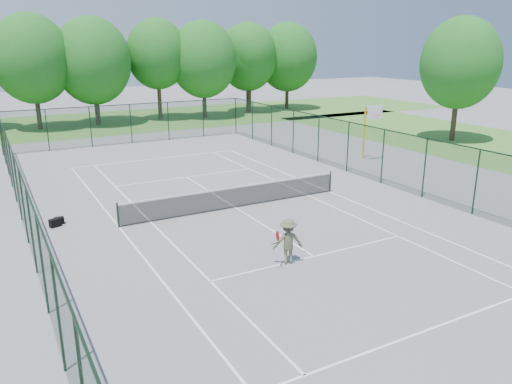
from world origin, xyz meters
TOP-DOWN VIEW (x-y plane):
  - ground at (0.00, 0.00)m, footprint 140.00×140.00m
  - grass_far at (0.00, 30.00)m, footprint 80.00×16.00m
  - grass_side at (24.00, 4.00)m, footprint 14.00×40.00m
  - court_lines at (0.00, 0.00)m, footprint 11.05×23.85m
  - tennis_net at (0.00, 0.00)m, footprint 11.08×0.08m
  - fence_enclosure at (0.00, 0.00)m, footprint 18.05×36.05m
  - tree_line_far at (0.00, 30.00)m, footprint 39.40×6.40m
  - basketball_goal at (12.20, 4.79)m, footprint 1.20×1.43m
  - tree_side at (22.74, 6.93)m, footprint 5.99×5.99m
  - sports_bag_a at (-7.84, 1.39)m, footprint 0.50×0.39m
  - sports_bag_b at (-7.63, 1.67)m, footprint 0.40×0.25m
  - tennis_player at (-1.14, -6.40)m, footprint 1.77×0.95m

SIDE VIEW (x-z plane):
  - ground at x=0.00m, z-range 0.00..0.00m
  - court_lines at x=0.00m, z-range 0.00..0.01m
  - grass_far at x=0.00m, z-range 0.00..0.01m
  - grass_side at x=24.00m, z-range 0.00..0.01m
  - sports_bag_b at x=-7.63m, z-range 0.00..0.30m
  - sports_bag_a at x=-7.84m, z-range 0.00..0.35m
  - tennis_net at x=0.00m, z-range 0.03..1.13m
  - tennis_player at x=-1.14m, z-range 0.00..1.65m
  - fence_enclosure at x=0.00m, z-range 0.05..3.07m
  - basketball_goal at x=12.20m, z-range 0.74..4.39m
  - tree_side at x=22.74m, z-range 1.24..10.71m
  - tree_line_far at x=0.00m, z-range 1.14..10.84m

